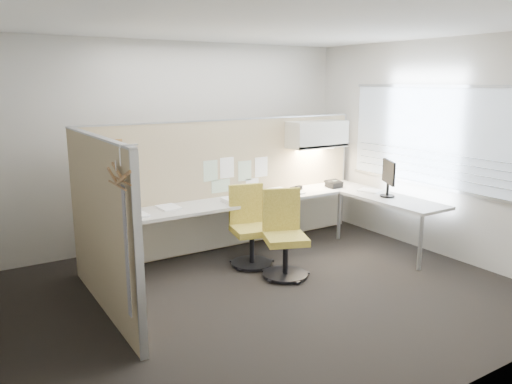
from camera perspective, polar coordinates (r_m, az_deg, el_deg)
floor at (r=5.53m, az=0.23°, el=-11.62°), size 5.50×4.50×0.01m
ceiling at (r=5.08m, az=0.26°, el=18.72°), size 5.50×4.50×0.01m
wall_back at (r=7.10m, az=-9.61°, el=5.41°), size 5.50×0.02×2.80m
wall_front at (r=3.48m, az=20.60°, el=-2.52°), size 5.50×0.02×2.80m
wall_right at (r=6.98m, az=19.72°, el=4.73°), size 0.02×4.50×2.80m
window_pane at (r=6.94m, az=19.68°, el=5.95°), size 0.01×2.80×1.30m
partition_back at (r=6.84m, az=-3.08°, el=0.85°), size 4.10×0.06×1.75m
partition_left at (r=5.10m, az=-17.31°, el=-3.78°), size 0.06×2.20×1.75m
desk at (r=6.71m, az=1.77°, el=-1.78°), size 4.00×2.07×0.73m
overhead_bin at (r=7.33m, az=6.99°, el=6.57°), size 0.90×0.36×0.38m
task_light_strip at (r=7.35m, az=6.94°, el=4.94°), size 0.60×0.06×0.02m
pinned_papers at (r=6.82m, az=-2.37°, el=2.17°), size 1.01×0.00×0.47m
poster at (r=6.11m, az=-16.22°, el=4.15°), size 0.28×0.00×0.35m
chair_left at (r=6.24m, az=-0.71°, el=-4.21°), size 0.55×0.56×0.98m
chair_right at (r=5.89m, az=3.22°, el=-5.14°), size 0.61×0.62×1.01m
monitor at (r=6.92m, az=14.89°, el=1.78°), size 0.26×0.43×0.50m
phone at (r=7.42m, az=8.87°, el=0.90°), size 0.21×0.20×0.12m
stapler at (r=7.20m, az=4.36°, el=0.43°), size 0.15×0.08×0.05m
tape_dispenser at (r=7.21m, az=4.90°, el=0.49°), size 0.11×0.08×0.06m
coat_hook at (r=4.02m, az=-15.19°, el=-0.04°), size 0.18×0.47×1.40m
paper_stack_0 at (r=5.95m, az=-13.55°, el=-2.57°), size 0.25×0.32×0.03m
paper_stack_1 at (r=6.23m, az=-9.97°, el=-1.74°), size 0.24×0.31×0.02m
paper_stack_2 at (r=6.46m, az=-2.60°, el=-0.95°), size 0.24×0.31×0.05m
paper_stack_3 at (r=6.87m, az=1.15°, el=-0.27°), size 0.23×0.30×0.01m
paper_stack_4 at (r=6.98m, az=4.14°, el=-0.07°), size 0.27×0.33×0.02m
paper_stack_5 at (r=7.25m, az=12.88°, el=0.14°), size 0.32×0.36×0.02m
paper_stack_6 at (r=7.01m, az=2.64°, el=0.12°), size 0.25×0.31×0.05m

